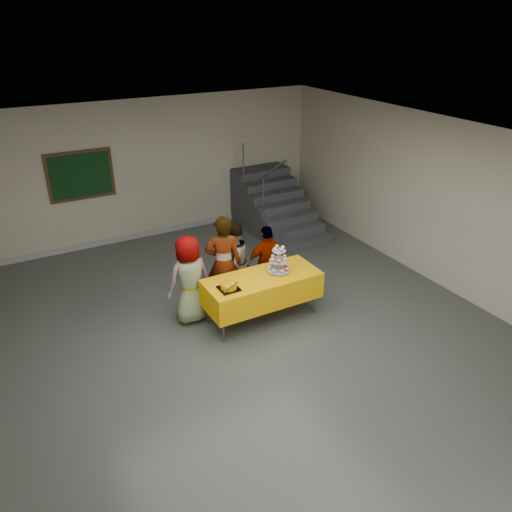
{
  "coord_description": "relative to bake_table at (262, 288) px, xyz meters",
  "views": [
    {
      "loc": [
        -2.89,
        -5.22,
        4.58
      ],
      "look_at": [
        0.57,
        1.04,
        1.05
      ],
      "focal_mm": 35.0,
      "sensor_mm": 36.0,
      "label": 1
    }
  ],
  "objects": [
    {
      "name": "room_shell",
      "position": [
        -0.57,
        -0.82,
        1.57
      ],
      "size": [
        10.0,
        10.04,
        3.02
      ],
      "color": "#4C514C",
      "rests_on": "ground"
    },
    {
      "name": "bake_table",
      "position": [
        0.0,
        0.0,
        0.0
      ],
      "size": [
        1.88,
        0.78,
        0.77
      ],
      "color": "#595960",
      "rests_on": "ground"
    },
    {
      "name": "cupcake_stand",
      "position": [
        0.32,
        0.03,
        0.39
      ],
      "size": [
        0.38,
        0.38,
        0.44
      ],
      "color": "silver",
      "rests_on": "bake_table"
    },
    {
      "name": "bear_cake",
      "position": [
        -0.64,
        -0.1,
        0.27
      ],
      "size": [
        0.32,
        0.36,
        0.12
      ],
      "color": "black",
      "rests_on": "bake_table"
    },
    {
      "name": "schoolchild_a",
      "position": [
        -1.03,
        0.53,
        0.18
      ],
      "size": [
        0.78,
        0.56,
        1.48
      ],
      "primitive_type": "imported",
      "rotation": [
        0.0,
        0.0,
        3.27
      ],
      "color": "slate",
      "rests_on": "ground"
    },
    {
      "name": "schoolchild_b",
      "position": [
        -0.39,
        0.6,
        0.27
      ],
      "size": [
        0.71,
        0.59,
        1.66
      ],
      "primitive_type": "imported",
      "rotation": [
        0.0,
        0.0,
        2.77
      ],
      "color": "slate",
      "rests_on": "ground"
    },
    {
      "name": "schoolchild_c",
      "position": [
        -0.14,
        0.77,
        0.16
      ],
      "size": [
        0.86,
        0.79,
        1.44
      ],
      "primitive_type": "imported",
      "rotation": [
        0.0,
        0.0,
        3.58
      ],
      "color": "slate",
      "rests_on": "ground"
    },
    {
      "name": "schoolchild_d",
      "position": [
        0.43,
        0.58,
        0.11
      ],
      "size": [
        0.81,
        0.4,
        1.33
      ],
      "primitive_type": "imported",
      "rotation": [
        0.0,
        0.0,
        3.04
      ],
      "color": "slate",
      "rests_on": "ground"
    },
    {
      "name": "staircase",
      "position": [
        2.13,
        3.29,
        -0.07
      ],
      "size": [
        1.3,
        2.4,
        2.04
      ],
      "color": "#424447",
      "rests_on": "ground"
    },
    {
      "name": "noticeboard",
      "position": [
        -1.86,
        4.13,
        1.04
      ],
      "size": [
        1.3,
        0.05,
        1.0
      ],
      "color": "#472B16",
      "rests_on": "ground"
    }
  ]
}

